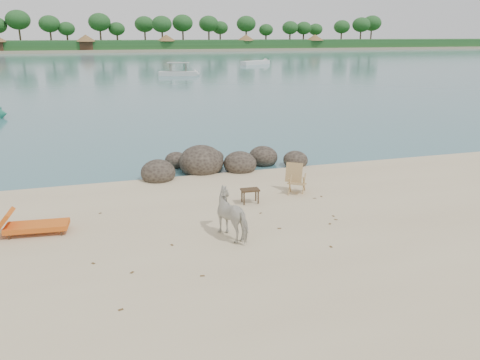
# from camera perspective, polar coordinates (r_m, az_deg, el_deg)

# --- Properties ---
(water) EXTENTS (400.00, 400.00, 0.00)m
(water) POSITION_cam_1_polar(r_m,az_deg,el_deg) (100.20, -14.96, 14.03)
(water) COLOR #3C7078
(water) RESTS_ON ground
(far_shore) EXTENTS (420.00, 90.00, 1.40)m
(far_shore) POSITION_cam_1_polar(r_m,az_deg,el_deg) (180.13, -15.89, 15.22)
(far_shore) COLOR tan
(far_shore) RESTS_ON ground
(far_scenery) EXTENTS (420.00, 18.00, 9.50)m
(far_scenery) POSITION_cam_1_polar(r_m,az_deg,el_deg) (146.78, -15.72, 16.10)
(far_scenery) COLOR #1E4C1E
(far_scenery) RESTS_ON ground
(boulders) EXTENTS (6.49, 2.97, 1.25)m
(boulders) POSITION_cam_1_polar(r_m,az_deg,el_deg) (17.73, -2.99, 2.02)
(boulders) COLOR black
(boulders) RESTS_ON ground
(cow) EXTENTS (1.11, 1.54, 1.18)m
(cow) POSITION_cam_1_polar(r_m,az_deg,el_deg) (11.72, -0.69, -4.33)
(cow) COLOR beige
(cow) RESTS_ON ground
(side_table) EXTENTS (0.56, 0.37, 0.44)m
(side_table) POSITION_cam_1_polar(r_m,az_deg,el_deg) (14.11, 1.23, -2.10)
(side_table) COLOR #372816
(side_table) RESTS_ON ground
(lounge_chair) EXTENTS (1.97, 0.84, 0.57)m
(lounge_chair) POSITION_cam_1_polar(r_m,az_deg,el_deg) (13.07, -23.54, -4.93)
(lounge_chair) COLOR orange
(lounge_chair) RESTS_ON ground
(deck_chair) EXTENTS (0.85, 0.87, 0.92)m
(deck_chair) POSITION_cam_1_polar(r_m,az_deg,el_deg) (15.04, 6.98, -0.02)
(deck_chair) COLOR tan
(deck_chair) RESTS_ON ground
(boat_mid) EXTENTS (5.43, 2.64, 2.60)m
(boat_mid) POSITION_cam_1_polar(r_m,az_deg,el_deg) (59.70, -7.57, 13.78)
(boat_mid) COLOR silver
(boat_mid) RESTS_ON water
(boat_far) EXTENTS (6.34, 4.31, 0.75)m
(boat_far) POSITION_cam_1_polar(r_m,az_deg,el_deg) (80.93, 1.88, 14.18)
(boat_far) COLOR silver
(boat_far) RESTS_ON water
(dead_leaves) EXTENTS (7.00, 5.32, 0.00)m
(dead_leaves) POSITION_cam_1_polar(r_m,az_deg,el_deg) (12.12, 0.72, -6.57)
(dead_leaves) COLOR brown
(dead_leaves) RESTS_ON ground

